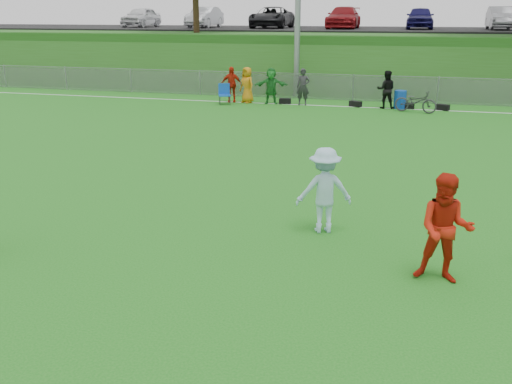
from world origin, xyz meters
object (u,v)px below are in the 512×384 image
(player_red_center, at_px, (445,229))
(bicycle, at_px, (416,101))
(recycling_bin, at_px, (400,100))
(player_blue, at_px, (324,190))

(player_red_center, height_order, bicycle, player_red_center)
(player_red_center, relative_size, recycling_bin, 2.22)
(player_red_center, height_order, recycling_bin, player_red_center)
(player_blue, bearing_deg, bicycle, -115.89)
(player_red_center, relative_size, player_blue, 1.06)
(recycling_bin, relative_size, bicycle, 0.45)
(player_red_center, xyz_separation_m, player_blue, (-2.19, 1.70, -0.05))
(bicycle, bearing_deg, recycling_bin, 53.21)
(bicycle, bearing_deg, player_blue, -170.90)
(player_blue, distance_m, recycling_bin, 16.03)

